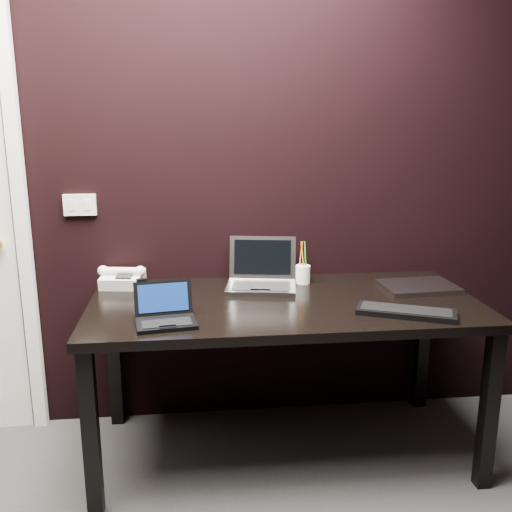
{
  "coord_description": "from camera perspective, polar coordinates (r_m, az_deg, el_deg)",
  "views": [
    {
      "loc": [
        -0.09,
        -0.95,
        1.53
      ],
      "look_at": [
        0.17,
        1.35,
        0.96
      ],
      "focal_mm": 40.0,
      "sensor_mm": 36.0,
      "label": 1
    }
  ],
  "objects": [
    {
      "name": "silver_laptop",
      "position": [
        2.69,
        0.55,
        -2.29
      ],
      "size": [
        0.36,
        0.34,
        0.22
      ],
      "color": "gray",
      "rests_on": "desk"
    },
    {
      "name": "desk_phone",
      "position": [
        2.77,
        -13.2,
        -2.17
      ],
      "size": [
        0.23,
        0.2,
        0.11
      ],
      "color": "silver",
      "rests_on": "desk"
    },
    {
      "name": "wall_switch",
      "position": [
        2.82,
        -17.21,
        4.91
      ],
      "size": [
        0.15,
        0.02,
        0.1
      ],
      "color": "silver",
      "rests_on": "wall_back"
    },
    {
      "name": "closed_laptop",
      "position": [
        2.77,
        15.94,
        -2.97
      ],
      "size": [
        0.35,
        0.26,
        0.02
      ],
      "color": "gray",
      "rests_on": "desk"
    },
    {
      "name": "wall_back",
      "position": [
        2.76,
        -4.56,
        9.07
      ],
      "size": [
        4.0,
        0.0,
        4.0
      ],
      "primitive_type": "plane",
      "rotation": [
        1.57,
        0.0,
        0.0
      ],
      "color": "black",
      "rests_on": "ground"
    },
    {
      "name": "mobile_phone",
      "position": [
        2.57,
        -11.32,
        -3.5
      ],
      "size": [
        0.06,
        0.06,
        0.09
      ],
      "color": "black",
      "rests_on": "desk"
    },
    {
      "name": "pen_cup",
      "position": [
        2.76,
        4.71,
        -1.75
      ],
      "size": [
        0.07,
        0.07,
        0.21
      ],
      "color": "white",
      "rests_on": "desk"
    },
    {
      "name": "ext_keyboard",
      "position": [
        2.41,
        14.77,
        -5.42
      ],
      "size": [
        0.41,
        0.28,
        0.03
      ],
      "color": "black",
      "rests_on": "desk"
    },
    {
      "name": "desk",
      "position": [
        2.54,
        2.85,
        -6.13
      ],
      "size": [
        1.7,
        0.8,
        0.74
      ],
      "color": "black",
      "rests_on": "ground"
    },
    {
      "name": "netbook",
      "position": [
        2.27,
        -9.05,
        -5.91
      ],
      "size": [
        0.26,
        0.23,
        0.15
      ],
      "color": "black",
      "rests_on": "desk"
    }
  ]
}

